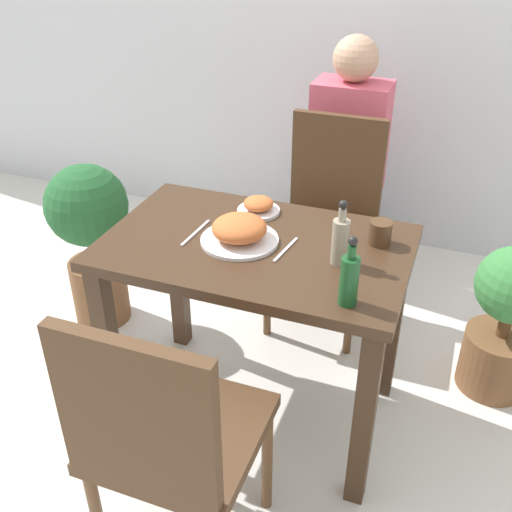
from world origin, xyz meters
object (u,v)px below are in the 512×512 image
Objects in this scene: chair_far at (328,212)px; potted_plant_right at (506,319)px; person_figure at (347,165)px; food_plate at (239,231)px; drink_cup at (380,233)px; condiment_bottle at (349,278)px; chair_near at (166,436)px; potted_plant_left at (91,232)px; side_plate at (259,206)px; sauce_bottle at (340,239)px.

potted_plant_right is at bearing -18.36° from chair_far.
food_plate is at bearing -95.81° from person_figure.
condiment_bottle is (-0.02, -0.36, 0.04)m from drink_cup.
condiment_bottle reaches higher than food_plate.
chair_near is 1.21× the size of potted_plant_left.
side_plate is 0.42m from sauce_bottle.
food_plate is 1.21× the size of condiment_bottle.
person_figure reaches higher than chair_near.
side_plate is (-0.14, -0.49, 0.23)m from chair_far.
condiment_bottle reaches higher than chair_near.
potted_plant_right is 1.03m from person_figure.
potted_plant_right is at bearing -39.24° from person_figure.
drink_cup reaches higher than potted_plant_left.
condiment_bottle is 0.18× the size of person_figure.
drink_cup is at bearing -71.63° from person_figure.
person_figure is (0.12, 0.87, -0.17)m from side_plate.
sauce_bottle is (-0.09, -0.16, 0.04)m from drink_cup.
drink_cup is 0.12× the size of potted_plant_right.
person_figure reaches higher than sauce_bottle.
potted_plant_left is (-1.21, 0.51, -0.36)m from condiment_bottle.
sauce_bottle reaches higher than potted_plant_left.
chair_near is 0.89m from side_plate.
drink_cup is 1.00m from person_figure.
person_figure reaches higher than drink_cup.
side_plate is 0.44m from drink_cup.
person_figure is (-0.77, 0.63, 0.26)m from potted_plant_right.
potted_plant_left is (-1.13, 0.31, -0.36)m from sauce_bottle.
chair_near reaches higher than side_plate.
food_plate is 0.21× the size of person_figure.
chair_near is 4.34× the size of condiment_bottle.
condiment_bottle is 0.34× the size of potted_plant_right.
chair_near reaches higher than drink_cup.
chair_far is 0.56m from side_plate.
sauce_bottle is (0.21, -0.72, 0.29)m from chair_far.
sauce_bottle is at bearing -139.92° from potted_plant_right.
sauce_bottle reaches higher than potted_plant_right.
person_figure is (0.11, 1.08, -0.18)m from food_plate.
potted_plant_right is (0.76, -0.25, -0.19)m from chair_far.
potted_plant_left is at bearing -174.78° from potted_plant_right.
food_plate is 0.92m from potted_plant_left.
side_plate is 1.02m from potted_plant_right.
chair_near is at bearing -85.21° from food_plate.
person_figure is (-0.31, 0.94, -0.18)m from drink_cup.
condiment_bottle is at bearing -126.05° from potted_plant_right.
food_plate is (-0.05, 0.64, 0.25)m from chair_near.
drink_cup is at bearing -115.11° from chair_near.
side_plate is 0.60m from condiment_bottle.
chair_far is 11.75× the size of drink_cup.
food_plate reaches higher than drink_cup.
person_figure reaches higher than chair_far.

